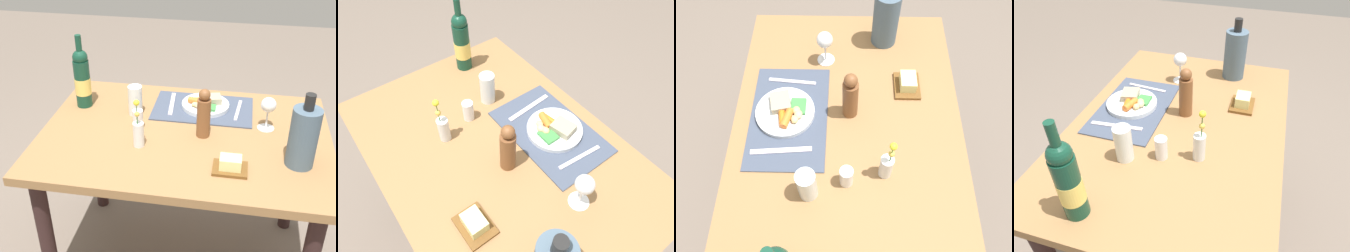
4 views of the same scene
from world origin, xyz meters
TOP-DOWN VIEW (x-y plane):
  - dining_table at (0.00, 0.00)m, footprint 1.22×0.85m
  - placemat at (-0.05, -0.22)m, footprint 0.46×0.29m
  - dinner_plate at (-0.06, -0.23)m, footprint 0.22×0.22m
  - fork at (-0.22, -0.22)m, footprint 0.03×0.19m
  - knife at (0.09, -0.23)m, footprint 0.04×0.22m
  - butter_dish at (-0.20, 0.23)m, footprint 0.13×0.10m
  - wine_bottle at (0.50, -0.16)m, footprint 0.07×0.07m
  - flower_vase at (0.17, 0.13)m, footprint 0.04×0.04m
  - wine_glass at (-0.34, -0.09)m, footprint 0.07×0.07m
  - water_tumbler at (0.24, -0.12)m, footprint 0.06×0.06m
  - cooler_bottle at (-0.46, 0.15)m, footprint 0.11×0.11m
  - pepper_mill at (-0.08, 0.01)m, footprint 0.06×0.06m
  - salt_shaker at (0.20, 0.00)m, footprint 0.05×0.05m

SIDE VIEW (x-z plane):
  - dining_table at x=0.00m, z-range 0.27..1.04m
  - placemat at x=-0.05m, z-range 0.77..0.78m
  - fork at x=-0.22m, z-range 0.78..0.78m
  - knife at x=0.09m, z-range 0.78..0.78m
  - dinner_plate at x=-0.06m, z-range 0.77..0.82m
  - butter_dish at x=-0.20m, z-range 0.76..0.82m
  - salt_shaker at x=0.20m, z-range 0.77..0.86m
  - water_tumbler at x=0.24m, z-range 0.76..0.90m
  - flower_vase at x=0.17m, z-range 0.73..0.94m
  - pepper_mill at x=-0.08m, z-range 0.76..0.98m
  - wine_glass at x=-0.34m, z-range 0.80..0.95m
  - cooler_bottle at x=-0.46m, z-range 0.74..1.04m
  - wine_bottle at x=0.50m, z-range 0.74..1.08m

